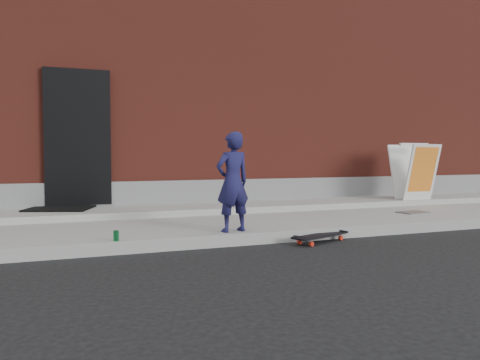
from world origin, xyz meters
name	(u,v)px	position (x,y,z in m)	size (l,w,h in m)	color
ground	(301,242)	(0.00, 0.00, 0.00)	(80.00, 80.00, 0.00)	black
sidewalk	(256,220)	(0.00, 1.50, 0.07)	(20.00, 3.00, 0.15)	gray
apron	(236,207)	(0.00, 2.40, 0.20)	(20.00, 1.20, 0.10)	gray
building	(177,102)	(0.00, 6.99, 2.50)	(20.00, 8.10, 5.00)	maroon
child	(233,182)	(-0.85, 0.20, 0.77)	(0.46, 0.30, 1.25)	#191843
skateboard	(321,236)	(0.22, -0.12, 0.08)	(0.89, 0.53, 0.10)	red
pizza_sign	(414,171)	(3.50, 1.97, 0.79)	(0.66, 0.78, 1.09)	silver
soda_can	(116,236)	(-2.29, 0.05, 0.21)	(0.06, 0.06, 0.12)	#1A853D
doormat	(60,208)	(-2.90, 2.61, 0.26)	(0.94, 0.76, 0.03)	black
utility_plate	(413,212)	(2.59, 0.94, 0.16)	(0.49, 0.32, 0.01)	#57585D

